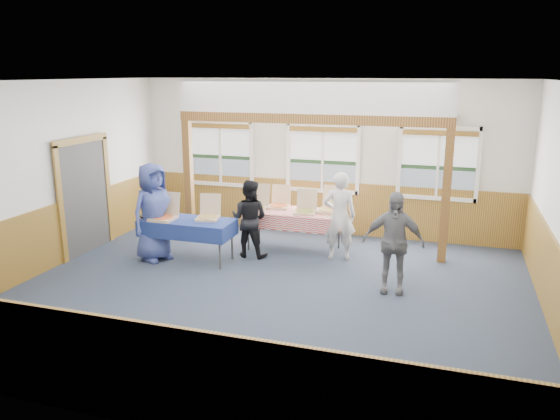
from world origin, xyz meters
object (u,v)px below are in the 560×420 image
at_px(woman_white, 339,216).
at_px(man_blue, 154,212).
at_px(person_grey, 393,242).
at_px(woman_black, 249,218).
at_px(table_left, 187,223).
at_px(table_right, 294,214).

xyz_separation_m(woman_white, man_blue, (-3.17, -1.03, 0.08)).
bearing_deg(person_grey, woman_black, 158.06).
xyz_separation_m(table_left, woman_white, (2.59, 0.88, 0.11)).
height_order(table_right, man_blue, man_blue).
relative_size(woman_black, person_grey, 0.90).
relative_size(table_right, woman_black, 1.38).
relative_size(table_right, person_grey, 1.24).
bearing_deg(man_blue, table_left, -52.17).
bearing_deg(person_grey, table_right, 139.47).
height_order(table_left, table_right, same).
distance_m(table_left, man_blue, 0.63).
distance_m(table_left, woman_white, 2.74).
xyz_separation_m(table_right, person_grey, (2.03, -1.55, 0.10)).
xyz_separation_m(woman_white, woman_black, (-1.61, -0.33, -0.09)).
height_order(table_left, woman_white, woman_white).
bearing_deg(woman_white, table_left, 5.81).
bearing_deg(woman_white, woman_black, -1.35).
xyz_separation_m(woman_black, person_grey, (2.70, -0.92, 0.08)).
relative_size(table_left, man_blue, 1.00).
height_order(woman_white, man_blue, man_blue).
relative_size(table_right, man_blue, 1.11).
relative_size(woman_white, man_blue, 0.91).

